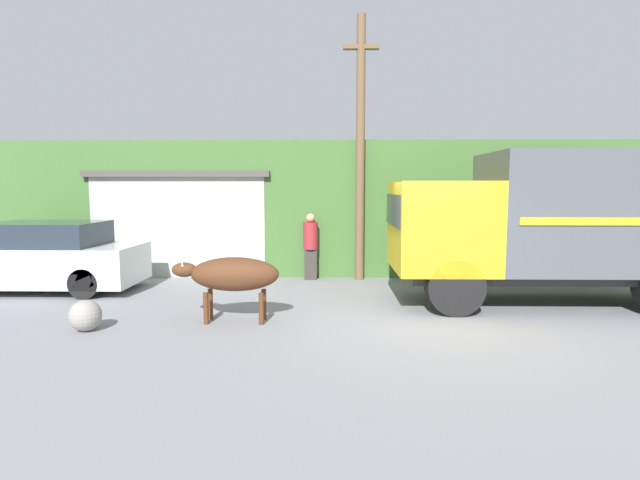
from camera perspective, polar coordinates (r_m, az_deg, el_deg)
name	(u,v)px	position (r m, az deg, el deg)	size (l,w,h in m)	color
ground_plane	(418,318)	(9.46, 11.11, -8.77)	(60.00, 60.00, 0.00)	gray
hillside_embankment	(381,206)	(15.94, 7.02, 3.90)	(32.00, 5.44, 3.63)	#426B33
building_backdrop	(190,221)	(14.90, -14.64, 2.12)	(4.95, 2.70, 2.83)	#B2BCAD
cargo_truck	(558,221)	(11.22, 25.57, 2.01)	(6.39, 2.33, 3.10)	#2D2D2D
brown_cow	(232,275)	(9.01, -9.99, -3.94)	(1.91, 0.61, 1.17)	#512D19
parked_suv	(44,258)	(13.20, -29.03, -1.78)	(4.38, 1.88, 1.60)	silver
pedestrian_on_hill	(310,244)	(12.96, -1.09, -0.42)	(0.40, 0.40, 1.73)	#38332D
utility_pole	(360,146)	(12.96, 4.63, 10.70)	(0.90, 0.23, 6.68)	brown
roadside_rock	(85,316)	(9.30, -25.24, -7.82)	(0.53, 0.53, 0.53)	gray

